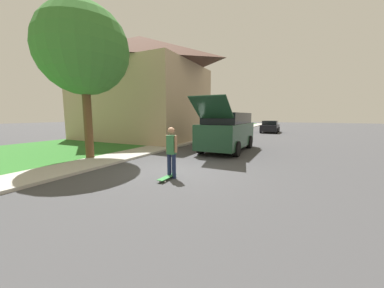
% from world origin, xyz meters
% --- Properties ---
extents(ground_plane, '(120.00, 120.00, 0.00)m').
position_xyz_m(ground_plane, '(0.00, 0.00, 0.00)').
color(ground_plane, '#3D3D3F').
extents(lawn, '(10.00, 80.00, 0.08)m').
position_xyz_m(lawn, '(-8.00, 6.00, 0.04)').
color(lawn, '#2D6B28').
rests_on(lawn, ground_plane).
extents(sidewalk, '(1.80, 80.00, 0.10)m').
position_xyz_m(sidewalk, '(-3.60, 6.00, 0.05)').
color(sidewalk, '#ADA89E').
rests_on(sidewalk, ground_plane).
extents(house, '(10.28, 8.02, 8.20)m').
position_xyz_m(house, '(-7.86, 7.77, 4.35)').
color(house, tan).
rests_on(house, lawn).
extents(lawn_tree_near, '(3.81, 3.81, 6.59)m').
position_xyz_m(lawn_tree_near, '(-4.51, -0.06, 4.75)').
color(lawn_tree_near, brown).
rests_on(lawn_tree_near, lawn).
extents(suv_parked, '(2.12, 5.68, 2.82)m').
position_xyz_m(suv_parked, '(0.39, 5.00, 1.13)').
color(suv_parked, '#193823').
rests_on(suv_parked, ground_plane).
extents(car_down_street, '(1.91, 4.06, 1.38)m').
position_xyz_m(car_down_street, '(1.07, 19.82, 0.67)').
color(car_down_street, black).
rests_on(car_down_street, ground_plane).
extents(skateboarder, '(0.41, 0.21, 1.62)m').
position_xyz_m(skateboarder, '(0.36, -0.94, 0.89)').
color(skateboarder, '#192347').
rests_on(skateboarder, ground_plane).
extents(skateboard, '(0.22, 0.83, 0.10)m').
position_xyz_m(skateboard, '(0.34, -1.18, 0.08)').
color(skateboard, '#337F3D').
rests_on(skateboard, ground_plane).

